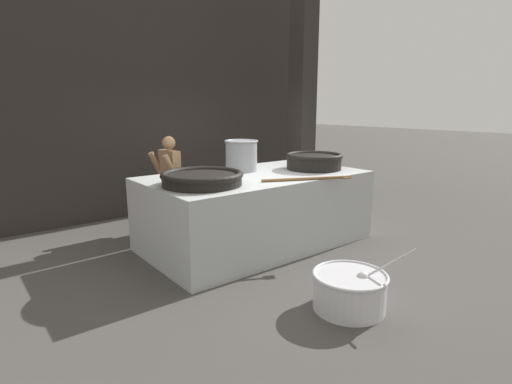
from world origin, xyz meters
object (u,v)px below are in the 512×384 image
at_px(stock_pot, 241,155).
at_px(prep_bowl_vegetables, 350,289).
at_px(giant_wok_far, 314,161).
at_px(cook, 170,180).
at_px(giant_wok_near, 202,178).

bearing_deg(stock_pot, prep_bowl_vegetables, -101.45).
height_order(giant_wok_far, stock_pot, stock_pot).
bearing_deg(cook, stock_pot, 120.09).
xyz_separation_m(giant_wok_far, cook, (-1.70, 1.59, -0.34)).
bearing_deg(giant_wok_far, stock_pot, 151.12).
height_order(stock_pot, cook, cook).
distance_m(giant_wok_near, prep_bowl_vegetables, 2.22).
distance_m(giant_wok_far, cook, 2.36).
xyz_separation_m(giant_wok_far, prep_bowl_vegetables, (-1.52, -1.98, -0.97)).
bearing_deg(cook, giant_wok_far, 133.18).
bearing_deg(prep_bowl_vegetables, cook, 92.91).
relative_size(stock_pot, cook, 0.33).
bearing_deg(giant_wok_far, cook, 136.85).
distance_m(giant_wok_near, stock_pot, 1.21).
distance_m(stock_pot, prep_bowl_vegetables, 2.80).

